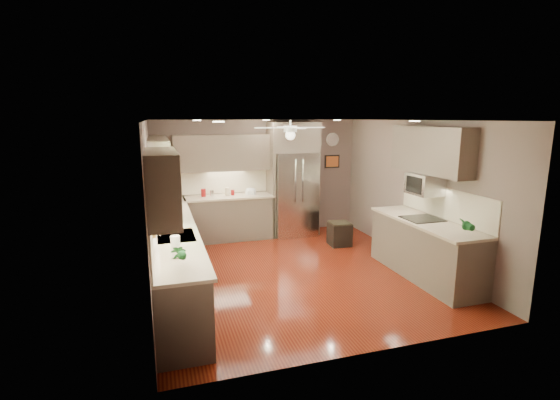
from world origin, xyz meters
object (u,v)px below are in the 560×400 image
canister_a (203,193)px  soap_bottle (164,219)px  canister_b (212,193)px  paper_towel (176,246)px  potted_plant_left (179,253)px  canister_c (227,191)px  canister_d (233,192)px  bowl (251,193)px  potted_plant_right (466,225)px  refrigerator (293,181)px  microwave (425,184)px  stool (340,234)px

canister_a → soap_bottle: (-0.84, -2.13, 0.02)m
canister_b → paper_towel: paper_towel is taller
canister_b → potted_plant_left: size_ratio=0.39×
canister_b → canister_c: bearing=-1.6°
canister_d → bowl: 0.39m
canister_b → bowl: canister_b is taller
canister_b → bowl: size_ratio=0.54×
potted_plant_left → potted_plant_right: (3.86, 0.06, -0.01)m
canister_b → refrigerator: size_ratio=0.05×
canister_d → microwave: 3.86m
potted_plant_left → potted_plant_right: bearing=0.9°
canister_a → paper_towel: paper_towel is taller
canister_a → microwave: size_ratio=0.29×
potted_plant_left → paper_towel: bearing=93.6°
potted_plant_left → bowl: 4.27m
refrigerator → microwave: refrigerator is taller
potted_plant_right → microwave: size_ratio=0.55×
canister_d → microwave: size_ratio=0.20×
microwave → canister_c: bearing=135.2°
canister_d → paper_towel: 3.88m
potted_plant_left → soap_bottle: bearing=93.5°
refrigerator → microwave: 3.03m
canister_a → bowl: (0.99, -0.07, -0.05)m
canister_a → canister_b: size_ratio=1.31×
potted_plant_left → canister_b: bearing=77.2°
canister_b → refrigerator: refrigerator is taller
canister_d → microwave: microwave is taller
paper_towel → bowl: bearing=64.4°
stool → paper_towel: size_ratio=1.77×
stool → paper_towel: paper_towel is taller
canister_d → refrigerator: size_ratio=0.04×
microwave → paper_towel: (-4.00, -0.88, -0.40)m
potted_plant_right → refrigerator: (-1.20, 3.83, 0.10)m
bowl → paper_towel: 4.01m
potted_plant_left → canister_d: bearing=71.4°
potted_plant_left → microwave: 4.17m
canister_a → paper_towel: bearing=-101.4°
canister_b → bowl: bearing=-2.4°
canister_a → potted_plant_left: bearing=-100.3°
soap_bottle → potted_plant_left: size_ratio=0.66×
refrigerator → canister_a: bearing=177.2°
potted_plant_right → stool: (-0.56, 2.79, -0.85)m
canister_d → stool: (1.97, -1.09, -0.76)m
potted_plant_right → paper_towel: size_ratio=1.12×
soap_bottle → bowl: size_ratio=0.91×
stool → soap_bottle: bearing=-163.8°
bowl → microwave: microwave is taller
soap_bottle → potted_plant_right: size_ratio=0.68×
bowl → refrigerator: 0.97m
soap_bottle → stool: size_ratio=0.43×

